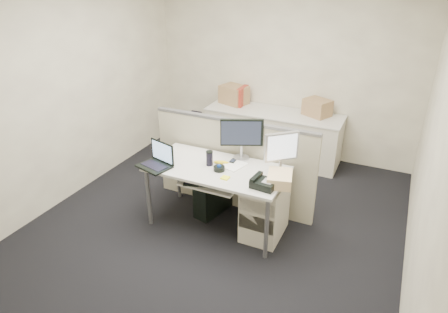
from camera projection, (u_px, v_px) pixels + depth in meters
The scene contains 28 objects.
floor at pixel (217, 223), 4.63m from camera, with size 4.00×4.50×0.01m, color black.
wall_back at pixel (283, 66), 5.87m from camera, with size 4.00×0.02×2.70m, color #EBE5C5.
wall_front at pixel (39, 239), 2.21m from camera, with size 4.00×0.02×2.70m, color #EBE5C5.
wall_left at pixel (67, 89), 4.80m from camera, with size 0.02×4.50×2.70m, color #EBE5C5.
wall_right at pixel (435, 148), 3.28m from camera, with size 0.02×4.50×2.70m, color #EBE5C5.
desk at pixel (217, 173), 4.34m from camera, with size 1.50×0.75×0.73m.
keyboard_tray at pixel (210, 184), 4.21m from camera, with size 0.62×0.32×0.02m, color silver.
drawer_pedestal at pixel (265, 209), 4.32m from camera, with size 0.40×0.55×0.65m, color beige.
cubicle_partition at pixel (233, 165), 4.75m from camera, with size 2.00×0.06×1.10m, color #AEAA8B.
back_counter at pixel (273, 136), 6.05m from camera, with size 2.00×0.60×0.72m, color beige.
monitor_main at pixel (242, 139), 4.41m from camera, with size 0.47×0.18×0.47m, color black.
monitor_small at pixel (281, 153), 4.11m from camera, with size 0.37×0.18×0.45m, color #B7B7BC.
laptop at pixel (153, 156), 4.26m from camera, with size 0.34×0.26×0.26m, color black.
trackball at pixel (219, 168), 4.24m from camera, with size 0.12×0.12×0.05m, color black.
desk_phone at pixel (264, 184), 3.92m from camera, with size 0.24×0.19×0.08m, color black.
paper_stack at pixel (234, 165), 4.35m from camera, with size 0.20×0.26×0.01m, color white.
sticky_pad at pixel (225, 178), 4.09m from camera, with size 0.08×0.08×0.01m, color #FFFC1C.
travel_mug at pixel (209, 159), 4.33m from camera, with size 0.07×0.07×0.15m, color black.
banana at pixel (221, 162), 4.39m from camera, with size 0.17×0.04×0.04m, color #FFF31F.
cellphone at pixel (233, 161), 4.43m from camera, with size 0.06×0.11×0.02m, color black.
manila_folders at pixel (280, 179), 3.97m from camera, with size 0.24×0.30×0.11m, color #F6D594.
keyboard at pixel (204, 183), 4.19m from camera, with size 0.41×0.15×0.02m, color black.
pc_tower_desk at pixel (213, 195), 4.75m from camera, with size 0.20×0.50×0.47m, color black.
pc_tower_spare_dark at pixel (192, 127), 6.74m from camera, with size 0.18×0.46×0.43m, color black.
pc_tower_spare_silver at pixel (189, 127), 6.75m from camera, with size 0.18×0.46×0.43m, color #B7B7BC.
cardboard_box_left at pixel (234, 95), 6.18m from camera, with size 0.40×0.30×0.30m, color olive.
cardboard_box_right at pixel (317, 108), 5.70m from camera, with size 0.35×0.28×0.26m, color olive.
red_binder at pixel (242, 97), 6.11m from camera, with size 0.08×0.32×0.30m, color #A02C1D.
Camera 1 is at (1.68, -3.43, 2.73)m, focal length 32.00 mm.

